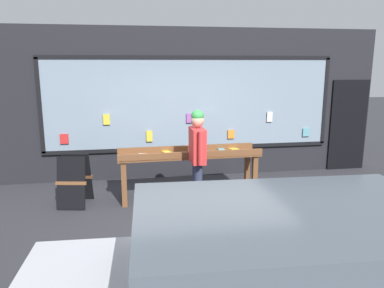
{
  "coord_description": "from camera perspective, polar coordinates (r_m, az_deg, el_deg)",
  "views": [
    {
      "loc": [
        -1.06,
        -5.64,
        2.46
      ],
      "look_at": [
        0.02,
        0.72,
        1.07
      ],
      "focal_mm": 35.0,
      "sensor_mm": 36.0,
      "label": 1
    }
  ],
  "objects": [
    {
      "name": "display_table_main",
      "position": [
        6.85,
        -0.45,
        -2.21
      ],
      "size": [
        2.6,
        0.65,
        0.95
      ],
      "color": "brown",
      "rests_on": "ground_plane"
    },
    {
      "name": "small_dog",
      "position": [
        6.31,
        4.43,
        -8.16
      ],
      "size": [
        0.28,
        0.55,
        0.42
      ],
      "rotation": [
        0.0,
        0.0,
        1.72
      ],
      "color": "black",
      "rests_on": "ground_plane"
    },
    {
      "name": "person_browsing",
      "position": [
        6.29,
        0.82,
        -1.17
      ],
      "size": [
        0.23,
        0.67,
        1.72
      ],
      "rotation": [
        0.0,
        0.0,
        1.59
      ],
      "color": "#2D334C",
      "rests_on": "ground_plane"
    },
    {
      "name": "ground_plane",
      "position": [
        6.24,
        0.98,
        -11.07
      ],
      "size": [
        40.0,
        40.0,
        0.0
      ],
      "primitive_type": "plane",
      "color": "#2D2D33"
    },
    {
      "name": "sandwich_board_sign",
      "position": [
        6.93,
        -17.46,
        -5.24
      ],
      "size": [
        0.59,
        0.66,
        0.9
      ],
      "rotation": [
        0.0,
        0.0,
        -0.19
      ],
      "color": "black",
      "rests_on": "ground_plane"
    },
    {
      "name": "shopfront_facade",
      "position": [
        8.15,
        -1.61,
        6.08
      ],
      "size": [
        8.96,
        0.29,
        3.21
      ],
      "color": "black",
      "rests_on": "ground_plane"
    }
  ]
}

